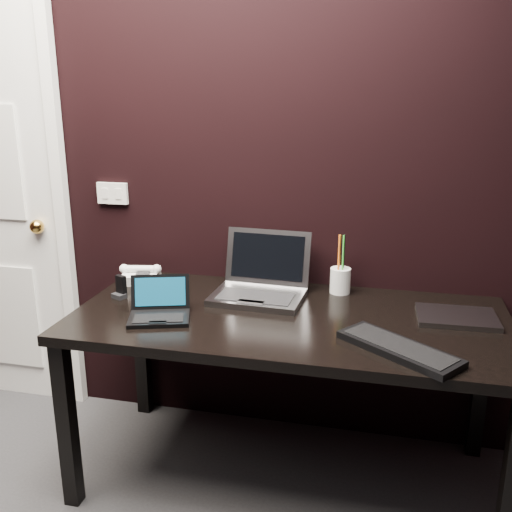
% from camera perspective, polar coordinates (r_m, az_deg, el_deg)
% --- Properties ---
extents(wall_back, '(4.00, 0.00, 4.00)m').
position_cam_1_polar(wall_back, '(2.56, -1.65, 9.76)').
color(wall_back, black).
rests_on(wall_back, ground).
extents(wall_switch, '(0.15, 0.02, 0.10)m').
position_cam_1_polar(wall_switch, '(2.79, -14.16, 6.10)').
color(wall_switch, silver).
rests_on(wall_switch, wall_back).
extents(desk, '(1.70, 0.80, 0.74)m').
position_cam_1_polar(desk, '(2.29, 3.27, -7.74)').
color(desk, black).
rests_on(desk, ground).
extents(netbook, '(0.28, 0.26, 0.15)m').
position_cam_1_polar(netbook, '(2.25, -9.63, -5.38)').
color(netbook, black).
rests_on(netbook, desk).
extents(silver_laptop, '(0.39, 0.36, 0.26)m').
position_cam_1_polar(silver_laptop, '(2.43, 0.44, -2.96)').
color(silver_laptop, gray).
rests_on(silver_laptop, desk).
extents(ext_keyboard, '(0.43, 0.38, 0.03)m').
position_cam_1_polar(ext_keyboard, '(2.01, 14.08, -8.94)').
color(ext_keyboard, black).
rests_on(ext_keyboard, desk).
extents(closed_laptop, '(0.30, 0.22, 0.02)m').
position_cam_1_polar(closed_laptop, '(2.34, 19.44, -5.78)').
color(closed_laptop, gray).
rests_on(closed_laptop, desk).
extents(desk_phone, '(0.20, 0.17, 0.10)m').
position_cam_1_polar(desk_phone, '(2.67, -11.42, -1.87)').
color(desk_phone, silver).
rests_on(desk_phone, desk).
extents(mobile_phone, '(0.07, 0.06, 0.10)m').
position_cam_1_polar(mobile_phone, '(2.49, -13.39, -3.27)').
color(mobile_phone, black).
rests_on(mobile_phone, desk).
extents(pen_cup, '(0.12, 0.12, 0.26)m').
position_cam_1_polar(pen_cup, '(2.50, 8.43, -2.33)').
color(pen_cup, silver).
rests_on(pen_cup, desk).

